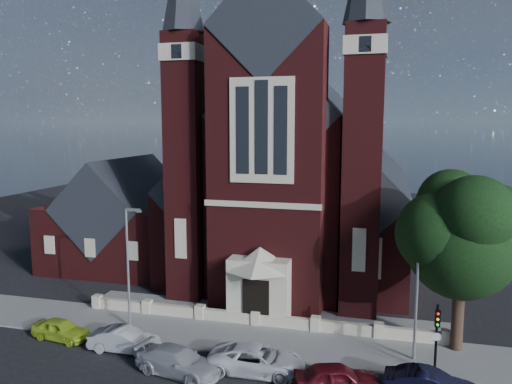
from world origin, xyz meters
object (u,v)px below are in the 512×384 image
Objects in this scene: street_lamp_right at (419,284)px; car_white_suv at (257,360)px; street_lamp_left at (129,261)px; car_dark_red at (337,379)px; church at (299,178)px; car_silver_a at (124,340)px; car_lime_van at (61,329)px; street_tree at (465,238)px; parish_hall at (126,222)px; car_silver_b at (178,361)px; traffic_signal at (437,331)px.

street_lamp_right reaches higher than car_white_suv.
street_lamp_left is 1.82× the size of car_dark_red.
car_dark_red reaches higher than car_white_suv.
church is 20.84m from street_lamp_left.
street_lamp_right is 1.91× the size of car_silver_a.
car_lime_van is (-21.43, -2.65, -3.95)m from street_lamp_right.
car_dark_red is (-4.01, -4.54, -3.84)m from street_lamp_right.
church is 6.61× the size of car_white_suv.
street_tree reaches higher than car_silver_a.
church is 21.38m from street_tree.
car_lime_van is (-11.34, -21.59, -7.53)m from church.
street_lamp_right is at bearing -145.74° from street_tree.
car_dark_red is at bearing -131.45° from street_lamp_right.
parish_hall is 29.62m from street_lamp_right.
street_lamp_left is at bearing 20.00° from car_silver_a.
car_silver_a is at bearing 85.59° from car_white_suv.
car_lime_van is 0.78× the size of car_silver_b.
traffic_signal is at bearing -76.98° from car_dark_red.
car_white_suv reaches higher than car_lime_van.
car_lime_van is 0.72× the size of car_white_suv.
car_silver_a is (-17.64, -1.54, -1.88)m from traffic_signal.
parish_hall is at bearing 120.02° from street_lamp_left.
car_silver_b is 4.27m from car_white_suv.
car_dark_red is at bearing -136.20° from street_tree.
street_lamp_left reaches higher than traffic_signal.
car_lime_van is at bearing 82.28° from car_silver_a.
traffic_signal reaches higher than car_dark_red.
parish_hall is 3.19× the size of car_lime_van.
parish_hall is 2.88× the size of car_silver_a.
car_dark_red is at bearing -40.03° from parish_hall.
car_lime_van is at bearing 88.46° from car_silver_b.
church reaches higher than car_lime_van.
parish_hall is 16.18m from street_lamp_left.
church is 9.12× the size of car_lime_van.
car_dark_red reaches higher than car_lime_van.
street_tree is 2.41× the size of car_dark_red.
parish_hall is 1.51× the size of street_lamp_left.
church is at bearing 126.17° from street_tree.
car_white_suv is 1.19× the size of car_dark_red.
car_silver_a is at bearing -67.89° from street_lamp_left.
car_silver_a is at bearing -88.93° from car_lime_van.
street_lamp_left is 1.53× the size of car_white_suv.
church is 17.26m from parish_hall.
street_tree is 2.67× the size of traffic_signal.
street_tree is 25.14m from car_lime_van.
car_white_suv is at bearing 59.70° from car_dark_red.
street_tree is 1.32× the size of street_lamp_right.
street_lamp_right reaches higher than car_lime_van.
car_dark_red is at bearing -75.91° from car_silver_b.
parish_hall is 1.14× the size of street_tree.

